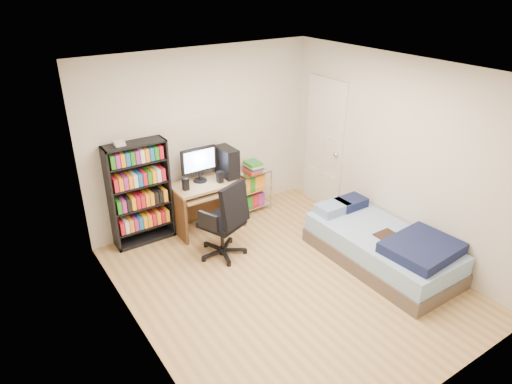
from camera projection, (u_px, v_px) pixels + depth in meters
room at (289, 188)px, 4.96m from camera, size 3.58×4.08×2.58m
media_shelf at (140, 193)px, 6.03m from camera, size 0.80×0.27×1.49m
computer_desk at (211, 184)px, 6.46m from camera, size 0.96×0.56×1.21m
office_chair at (225, 233)px, 5.88m from camera, size 0.81×0.81×1.06m
wire_cart at (253, 179)px, 6.96m from camera, size 0.51×0.38×0.80m
bed at (383, 247)px, 5.75m from camera, size 0.97×1.94×0.55m
door at (324, 144)px, 6.94m from camera, size 0.12×0.80×2.00m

